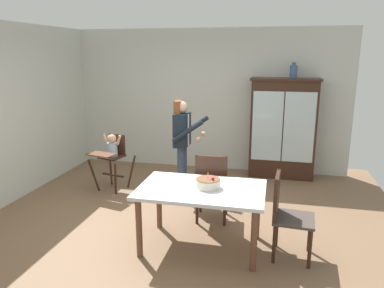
% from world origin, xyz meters
% --- Properties ---
extents(ground_plane, '(6.24, 6.24, 0.00)m').
position_xyz_m(ground_plane, '(0.00, 0.00, 0.00)').
color(ground_plane, brown).
extents(wall_back, '(5.32, 0.06, 2.70)m').
position_xyz_m(wall_back, '(0.00, 2.63, 1.35)').
color(wall_back, silver).
rests_on(wall_back, ground_plane).
extents(china_cabinet, '(1.21, 0.48, 1.81)m').
position_xyz_m(china_cabinet, '(1.44, 2.37, 0.91)').
color(china_cabinet, '#382116').
rests_on(china_cabinet, ground_plane).
extents(ceramic_vase, '(0.13, 0.13, 0.27)m').
position_xyz_m(ceramic_vase, '(1.56, 2.37, 1.93)').
color(ceramic_vase, '#3D567F').
rests_on(ceramic_vase, china_cabinet).
extents(high_chair_with_toddler, '(0.69, 0.77, 0.95)m').
position_xyz_m(high_chair_with_toddler, '(-1.31, 1.04, 0.65)').
color(high_chair_with_toddler, '#382116').
rests_on(high_chair_with_toddler, ground_plane).
extents(adult_person, '(0.50, 0.48, 1.53)m').
position_xyz_m(adult_person, '(-0.11, 1.06, 0.97)').
color(adult_person, '#33425B').
rests_on(adult_person, ground_plane).
extents(dining_table, '(1.45, 0.92, 0.74)m').
position_xyz_m(dining_table, '(0.51, -0.49, 0.64)').
color(dining_table, silver).
rests_on(dining_table, ground_plane).
extents(birthday_cake, '(0.28, 0.28, 0.19)m').
position_xyz_m(birthday_cake, '(0.58, -0.46, 0.79)').
color(birthday_cake, beige).
rests_on(birthday_cake, dining_table).
extents(dining_chair_far_side, '(0.47, 0.47, 0.96)m').
position_xyz_m(dining_chair_far_side, '(0.51, 0.19, 0.56)').
color(dining_chair_far_side, '#382116').
rests_on(dining_chair_far_side, ground_plane).
extents(dining_chair_right_end, '(0.47, 0.47, 0.96)m').
position_xyz_m(dining_chair_right_end, '(1.45, -0.47, 0.56)').
color(dining_chair_right_end, '#382116').
rests_on(dining_chair_right_end, ground_plane).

